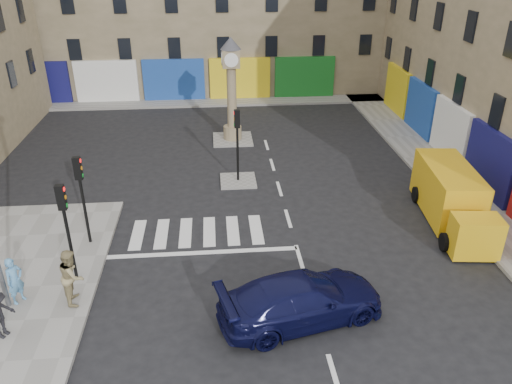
{
  "coord_description": "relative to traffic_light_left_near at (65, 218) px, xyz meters",
  "views": [
    {
      "loc": [
        -3.12,
        -15.06,
        11.03
      ],
      "look_at": [
        -1.54,
        2.79,
        2.0
      ],
      "focal_mm": 35.0,
      "sensor_mm": 36.0,
      "label": 1
    }
  ],
  "objects": [
    {
      "name": "pedestrian_tan",
      "position": [
        0.3,
        -1.31,
        -1.48
      ],
      "size": [
        0.89,
        1.07,
        1.98
      ],
      "primitive_type": "imported",
      "rotation": [
        0.0,
        0.0,
        1.73
      ],
      "color": "#95855B",
      "rests_on": "sidewalk_left"
    },
    {
      "name": "pedestrian_blue",
      "position": [
        -1.59,
        -1.21,
        -1.63
      ],
      "size": [
        0.68,
        0.74,
        1.69
      ],
      "primitive_type": "imported",
      "rotation": [
        0.0,
        0.0,
        0.98
      ],
      "color": "#5694C6",
      "rests_on": "sidewalk_left"
    },
    {
      "name": "traffic_light_left_far",
      "position": [
        0.0,
        2.4,
        0.0
      ],
      "size": [
        0.28,
        0.22,
        3.7
      ],
      "color": "black",
      "rests_on": "sidewalk_left"
    },
    {
      "name": "ground",
      "position": [
        8.3,
        -0.2,
        -2.62
      ],
      "size": [
        120.0,
        120.0,
        0.0
      ],
      "primitive_type": "plane",
      "color": "black",
      "rests_on": "ground"
    },
    {
      "name": "traffic_light_island",
      "position": [
        6.3,
        7.8,
        -0.03
      ],
      "size": [
        0.28,
        0.22,
        3.7
      ],
      "color": "black",
      "rests_on": "island_near"
    },
    {
      "name": "sidewalk_far",
      "position": [
        4.3,
        22.0,
        -2.55
      ],
      "size": [
        32.0,
        2.4,
        0.15
      ],
      "primitive_type": "cube",
      "color": "gray",
      "rests_on": "ground"
    },
    {
      "name": "island_far",
      "position": [
        6.3,
        13.8,
        -2.56
      ],
      "size": [
        2.4,
        2.4,
        0.12
      ],
      "primitive_type": "cube",
      "color": "gray",
      "rests_on": "ground"
    },
    {
      "name": "navy_sedan",
      "position": [
        7.75,
        -2.74,
        -1.83
      ],
      "size": [
        5.8,
        3.5,
        1.57
      ],
      "primitive_type": "imported",
      "rotation": [
        0.0,
        0.0,
        1.83
      ],
      "color": "black",
      "rests_on": "ground"
    },
    {
      "name": "traffic_light_left_near",
      "position": [
        0.0,
        0.0,
        0.0
      ],
      "size": [
        0.28,
        0.22,
        3.7
      ],
      "color": "black",
      "rests_on": "sidewalk_left"
    },
    {
      "name": "sidewalk_right",
      "position": [
        17.0,
        9.8,
        -2.55
      ],
      "size": [
        2.6,
        30.0,
        0.15
      ],
      "primitive_type": "cube",
      "color": "gray",
      "rests_on": "ground"
    },
    {
      "name": "yellow_van",
      "position": [
        15.29,
        3.02,
        -1.49
      ],
      "size": [
        2.64,
        6.4,
        2.27
      ],
      "rotation": [
        0.0,
        0.0,
        -0.11
      ],
      "color": "gold",
      "rests_on": "ground"
    },
    {
      "name": "island_near",
      "position": [
        6.3,
        7.8,
        -2.56
      ],
      "size": [
        1.8,
        1.8,
        0.12
      ],
      "primitive_type": "cube",
      "color": "gray",
      "rests_on": "ground"
    },
    {
      "name": "clock_pillar",
      "position": [
        6.3,
        13.8,
        0.93
      ],
      "size": [
        1.2,
        1.2,
        6.1
      ],
      "color": "#9B8665",
      "rests_on": "island_far"
    }
  ]
}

